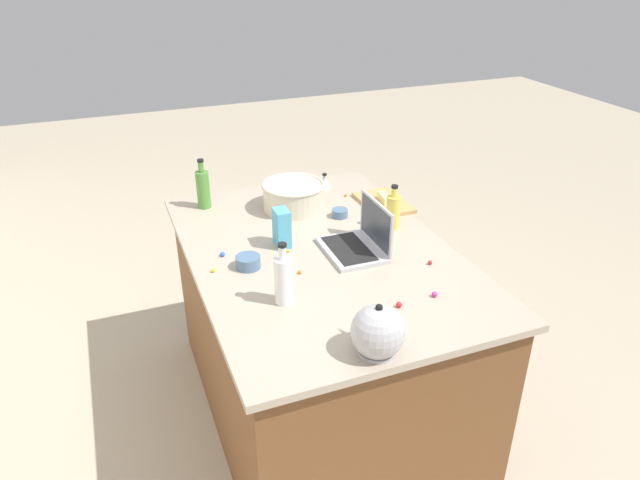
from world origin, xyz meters
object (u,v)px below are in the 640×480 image
object	(u,v)px
mixing_bowl_large	(293,195)
kettle	(378,332)
bottle_vinegar	(283,279)
bottle_oil	(393,211)
ramekin_medium	(248,262)
laptop	(359,241)
bottle_olive	(203,188)
candy_bag	(282,228)
ramekin_small	(340,213)
cutting_board	(383,203)
kitchen_timer	(325,181)
butter_stick_left	(384,198)

from	to	relation	value
mixing_bowl_large	kettle	size ratio (longest dim) A/B	1.46
bottle_vinegar	bottle_oil	world-z (taller)	bottle_vinegar
mixing_bowl_large	ramekin_medium	distance (m)	0.61
laptop	bottle_olive	xyz separation A→B (m)	(0.70, 0.53, 0.05)
laptop	kettle	size ratio (longest dim) A/B	1.47
candy_bag	laptop	bearing A→B (deg)	-119.64
bottle_vinegar	laptop	bearing A→B (deg)	-58.58
bottle_olive	ramekin_small	distance (m)	0.69
laptop	bottle_oil	size ratio (longest dim) A/B	1.50
bottle_vinegar	cutting_board	xyz separation A→B (m)	(0.66, -0.75, -0.09)
kettle	candy_bag	bearing A→B (deg)	3.83
mixing_bowl_large	kettle	world-z (taller)	kettle
bottle_oil	ramekin_small	distance (m)	0.27
laptop	kitchen_timer	size ratio (longest dim) A/B	4.07
ramekin_small	kitchen_timer	distance (m)	0.39
mixing_bowl_large	bottle_oil	world-z (taller)	bottle_oil
bottle_vinegar	candy_bag	size ratio (longest dim) A/B	1.45
bottle_vinegar	bottle_oil	xyz separation A→B (m)	(0.41, -0.67, -0.02)
kettle	ramekin_small	size ratio (longest dim) A/B	2.74
cutting_board	kitchen_timer	world-z (taller)	kitchen_timer
mixing_bowl_large	ramekin_small	bearing A→B (deg)	-134.68
butter_stick_left	bottle_vinegar	bearing A→B (deg)	131.19
mixing_bowl_large	butter_stick_left	xyz separation A→B (m)	(-0.12, -0.44, -0.04)
bottle_vinegar	candy_bag	world-z (taller)	bottle_vinegar
bottle_olive	ramekin_medium	xyz separation A→B (m)	(-0.66, -0.04, -0.08)
mixing_bowl_large	bottle_olive	size ratio (longest dim) A/B	1.23
bottle_oil	butter_stick_left	size ratio (longest dim) A/B	1.90
mixing_bowl_large	bottle_olive	world-z (taller)	bottle_olive
ramekin_small	kitchen_timer	world-z (taller)	kitchen_timer
butter_stick_left	candy_bag	xyz separation A→B (m)	(-0.23, 0.62, 0.05)
kettle	butter_stick_left	xyz separation A→B (m)	(1.05, -0.56, -0.04)
ramekin_small	bottle_vinegar	bearing A→B (deg)	141.30
bottle_vinegar	ramekin_medium	xyz separation A→B (m)	(0.30, 0.06, -0.07)
kettle	cutting_board	world-z (taller)	kettle
cutting_board	candy_bag	distance (m)	0.66
mixing_bowl_large	bottle_olive	bearing A→B (deg)	66.24
laptop	bottle_oil	world-z (taller)	laptop
kettle	ramekin_medium	bearing A→B (deg)	19.68
bottle_vinegar	bottle_oil	size ratio (longest dim) A/B	1.18
kettle	ramekin_medium	world-z (taller)	kettle
ramekin_small	ramekin_medium	xyz separation A→B (m)	(-0.31, 0.54, 0.01)
kettle	cutting_board	bearing A→B (deg)	-28.04
cutting_board	butter_stick_left	xyz separation A→B (m)	(-0.01, 0.00, 0.03)
mixing_bowl_large	bottle_vinegar	world-z (taller)	bottle_vinegar
bottle_olive	kitchen_timer	world-z (taller)	bottle_olive
ramekin_small	ramekin_medium	distance (m)	0.62
candy_bag	ramekin_medium	bearing A→B (deg)	124.86
mixing_bowl_large	kettle	bearing A→B (deg)	174.13
ramekin_medium	kitchen_timer	distance (m)	0.92
cutting_board	candy_bag	xyz separation A→B (m)	(-0.23, 0.62, 0.08)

